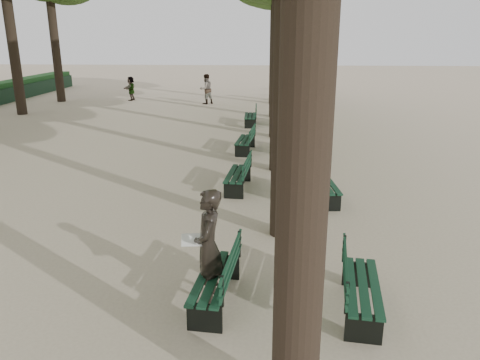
{
  "coord_description": "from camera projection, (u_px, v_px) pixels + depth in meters",
  "views": [
    {
      "loc": [
        1.14,
        -6.32,
        4.12
      ],
      "look_at": [
        0.6,
        3.0,
        1.2
      ],
      "focal_mm": 35.0,
      "sensor_mm": 36.0,
      "label": 1
    }
  ],
  "objects": [
    {
      "name": "ground",
      "position": [
        191.0,
        309.0,
        7.32
      ],
      "size": [
        120.0,
        120.0,
        0.0
      ],
      "primitive_type": "plane",
      "color": "#BFAD90",
      "rests_on": "ground"
    },
    {
      "name": "bench_left_0",
      "position": [
        215.0,
        287.0,
        7.43
      ],
      "size": [
        0.74,
        1.85,
        0.92
      ],
      "color": "black",
      "rests_on": "ground"
    },
    {
      "name": "bench_left_1",
      "position": [
        238.0,
        180.0,
        12.9
      ],
      "size": [
        0.72,
        1.84,
        0.92
      ],
      "color": "black",
      "rests_on": "ground"
    },
    {
      "name": "bench_left_2",
      "position": [
        245.0,
        145.0,
        17.02
      ],
      "size": [
        0.73,
        1.84,
        0.92
      ],
      "color": "black",
      "rests_on": "ground"
    },
    {
      "name": "bench_left_3",
      "position": [
        250.0,
        120.0,
        22.0
      ],
      "size": [
        0.6,
        1.81,
        0.92
      ],
      "color": "black",
      "rests_on": "ground"
    },
    {
      "name": "bench_right_0",
      "position": [
        361.0,
        296.0,
        7.18
      ],
      "size": [
        0.8,
        1.86,
        0.92
      ],
      "color": "black",
      "rests_on": "ground"
    },
    {
      "name": "bench_right_1",
      "position": [
        324.0,
        190.0,
        12.05
      ],
      "size": [
        0.75,
        1.85,
        0.92
      ],
      "color": "black",
      "rests_on": "ground"
    },
    {
      "name": "bench_right_2",
      "position": [
        308.0,
        147.0,
        16.68
      ],
      "size": [
        0.59,
        1.81,
        0.92
      ],
      "color": "black",
      "rests_on": "ground"
    },
    {
      "name": "bench_right_3",
      "position": [
        299.0,
        121.0,
        21.72
      ],
      "size": [
        0.73,
        1.84,
        0.92
      ],
      "color": "black",
      "rests_on": "ground"
    },
    {
      "name": "man_with_map",
      "position": [
        208.0,
        247.0,
        7.32
      ],
      "size": [
        0.64,
        0.76,
        1.88
      ],
      "color": "black",
      "rests_on": "ground"
    },
    {
      "name": "pedestrian_e",
      "position": [
        131.0,
        88.0,
        30.15
      ],
      "size": [
        0.48,
        1.44,
        1.52
      ],
      "primitive_type": "imported",
      "rotation": [
        0.0,
        0.0,
        4.59
      ],
      "color": "#262628",
      "rests_on": "ground"
    },
    {
      "name": "pedestrian_a",
      "position": [
        206.0,
        89.0,
        28.58
      ],
      "size": [
        0.9,
        0.84,
        1.8
      ],
      "primitive_type": "imported",
      "rotation": [
        0.0,
        0.0,
        3.85
      ],
      "color": "#262628",
      "rests_on": "ground"
    },
    {
      "name": "pedestrian_c",
      "position": [
        309.0,
        87.0,
        30.58
      ],
      "size": [
        0.95,
        0.86,
        1.64
      ],
      "primitive_type": "imported",
      "rotation": [
        0.0,
        0.0,
        3.82
      ],
      "color": "#262628",
      "rests_on": "ground"
    },
    {
      "name": "pedestrian_d",
      "position": [
        276.0,
        88.0,
        30.16
      ],
      "size": [
        0.42,
        0.83,
        1.64
      ],
      "primitive_type": "imported",
      "rotation": [
        0.0,
        0.0,
        1.69
      ],
      "color": "#262628",
      "rests_on": "ground"
    },
    {
      "name": "pedestrian_b",
      "position": [
        309.0,
        80.0,
        33.99
      ],
      "size": [
        0.43,
        1.17,
        1.79
      ],
      "primitive_type": "imported",
      "rotation": [
        0.0,
        0.0,
        1.5
      ],
      "color": "#262628",
      "rests_on": "ground"
    }
  ]
}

